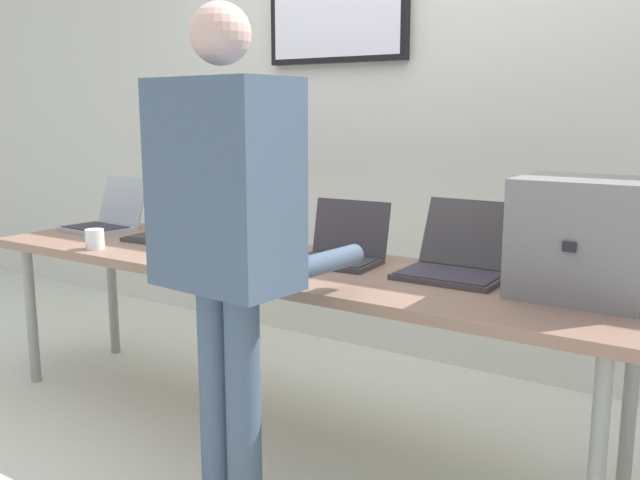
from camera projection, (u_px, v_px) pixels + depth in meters
ground at (279, 432)px, 2.97m from camera, size 8.00×8.00×0.04m
back_wall at (403, 124)px, 3.66m from camera, size 8.00×0.11×2.49m
workbench at (277, 272)px, 2.84m from camera, size 2.84×0.70×0.73m
equipment_box at (584, 238)px, 2.25m from camera, size 0.42×0.36×0.39m
laptop_station_0 at (107, 218)px, 3.56m from camera, size 0.35×0.35×0.26m
laptop_station_1 at (177, 227)px, 3.30m from camera, size 0.38×0.38×0.24m
laptop_station_2 at (252, 238)px, 3.04m from camera, size 0.35×0.31×0.23m
laptop_station_3 at (341, 248)px, 2.79m from camera, size 0.35×0.30×0.24m
laptop_station_4 at (458, 259)px, 2.56m from camera, size 0.37×0.38×0.26m
person at (227, 223)px, 2.12m from camera, size 0.47×0.61×1.64m
coffee_mug at (95, 239)px, 3.06m from camera, size 0.08×0.08×0.09m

